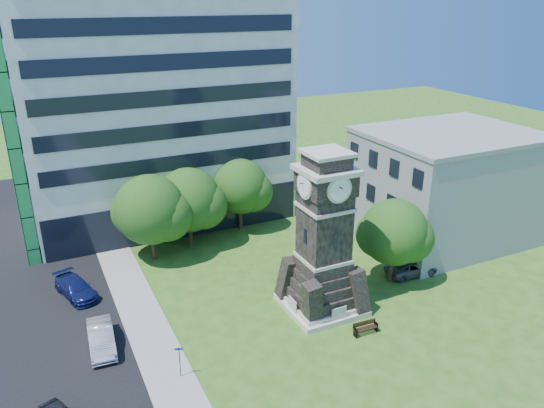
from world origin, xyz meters
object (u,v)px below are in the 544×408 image
clock_tower (324,244)px  car_street_mid (101,338)px  park_bench (365,327)px  street_sign (180,359)px  car_street_north (76,288)px  car_east_lot (412,267)px

clock_tower → car_street_mid: bearing=172.6°
park_bench → street_sign: 12.97m
car_street_north → park_bench: bearing=-55.7°
clock_tower → car_east_lot: clock_tower is taller
clock_tower → park_bench: (1.05, -4.21, -4.78)m
clock_tower → car_east_lot: bearing=6.5°
car_street_mid → car_east_lot: car_street_mid is taller
clock_tower → street_sign: clock_tower is taller
car_street_mid → park_bench: bearing=-16.6°
clock_tower → park_bench: size_ratio=6.71×
car_street_mid → park_bench: size_ratio=2.53×
car_east_lot → street_sign: (-21.30, -4.15, 0.75)m
park_bench → street_sign: size_ratio=0.83×
car_east_lot → park_bench: bearing=126.5°
clock_tower → car_street_mid: clock_tower is taller
car_street_north → street_sign: (4.63, -12.75, 0.68)m
car_street_mid → park_bench: car_street_mid is taller
park_bench → clock_tower: bearing=107.0°
car_street_mid → car_east_lot: 25.21m
car_street_north → park_bench: size_ratio=2.64×
park_bench → street_sign: bearing=178.0°
park_bench → street_sign: street_sign is taller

